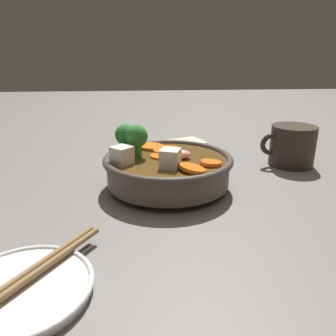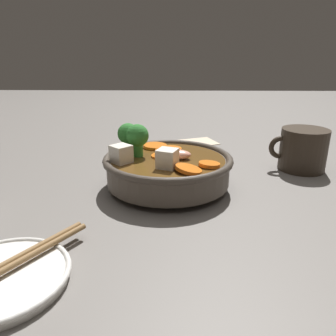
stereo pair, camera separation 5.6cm
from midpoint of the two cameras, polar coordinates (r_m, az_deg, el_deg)
The scene contains 5 objects.
ground_plane at distance 0.57m, azimuth 2.80°, elevation -3.35°, with size 3.00×3.00×0.00m, color slate.
stirfry_bowl at distance 0.56m, azimuth 2.62°, elevation 0.28°, with size 0.22×0.22×0.11m.
side_saucer at distance 0.38m, azimuth -23.30°, elevation -17.36°, with size 0.14×0.14×0.01m.
dark_mug at distance 0.71m, azimuth 24.51°, elevation 2.93°, with size 0.11×0.09×0.08m.
napkin at distance 0.85m, azimuth 6.54°, elevation 4.46°, with size 0.13×0.11×0.00m.
Camera 2 is at (-0.01, 0.53, 0.22)m, focal length 35.00 mm.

